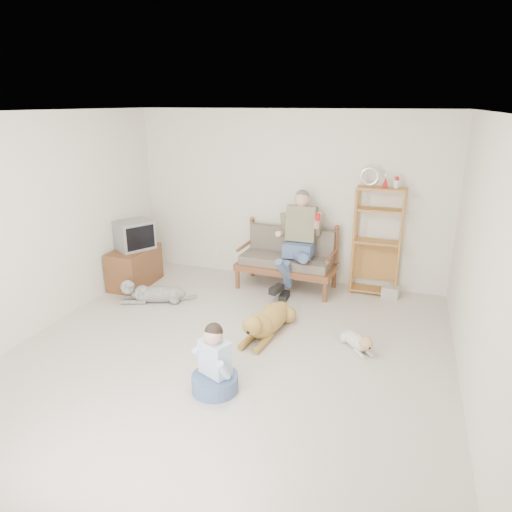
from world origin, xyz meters
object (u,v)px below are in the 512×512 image
(etagere, at_px, (377,240))
(tv_stand, at_px, (134,267))
(loveseat, at_px, (287,257))
(golden_retriever, at_px, (267,321))

(etagere, distance_m, tv_stand, 3.79)
(etagere, bearing_deg, tv_stand, -166.41)
(etagere, xyz_separation_m, tv_stand, (-3.65, -0.88, -0.54))
(loveseat, xyz_separation_m, golden_retriever, (0.16, -1.60, -0.32))
(etagere, xyz_separation_m, golden_retriever, (-1.15, -1.78, -0.67))
(golden_retriever, bearing_deg, etagere, 64.81)
(loveseat, bearing_deg, etagere, 11.24)
(etagere, relative_size, tv_stand, 2.12)
(tv_stand, distance_m, golden_retriever, 2.65)
(loveseat, height_order, etagere, etagere)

